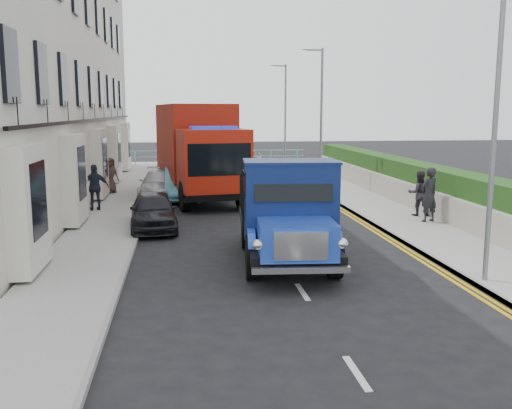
% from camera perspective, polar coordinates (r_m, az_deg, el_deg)
% --- Properties ---
extents(ground, '(120.00, 120.00, 0.00)m').
position_cam_1_polar(ground, '(14.73, 3.04, -6.34)').
color(ground, black).
rests_on(ground, ground).
extents(pavement_west, '(2.40, 38.00, 0.12)m').
position_cam_1_polar(pavement_west, '(23.42, -13.67, -0.55)').
color(pavement_west, gray).
rests_on(pavement_west, ground).
extents(pavement_east, '(2.60, 38.00, 0.12)m').
position_cam_1_polar(pavement_east, '(24.58, 11.45, -0.01)').
color(pavement_east, gray).
rests_on(pavement_east, ground).
extents(promenade, '(30.00, 2.50, 0.12)m').
position_cam_1_polar(promenade, '(43.20, -3.92, 4.13)').
color(promenade, gray).
rests_on(promenade, ground).
extents(sea_plane, '(120.00, 120.00, 0.00)m').
position_cam_1_polar(sea_plane, '(74.10, -5.40, 6.24)').
color(sea_plane, slate).
rests_on(sea_plane, ground).
extents(terrace_west, '(6.31, 30.20, 14.25)m').
position_cam_1_polar(terrace_west, '(27.99, -22.38, 15.21)').
color(terrace_west, silver).
rests_on(terrace_west, ground).
extents(garden_east, '(1.45, 28.00, 1.75)m').
position_cam_1_polar(garden_east, '(25.14, 15.64, 1.97)').
color(garden_east, '#B2AD9E').
rests_on(garden_east, ground).
extents(seafront_railing, '(13.00, 0.08, 1.11)m').
position_cam_1_polar(seafront_railing, '(42.36, -3.86, 4.73)').
color(seafront_railing, '#59B2A5').
rests_on(seafront_railing, ground).
extents(lamp_near, '(1.23, 0.18, 7.00)m').
position_cam_1_polar(lamp_near, '(13.73, 22.43, 8.72)').
color(lamp_near, slate).
rests_on(lamp_near, ground).
extents(lamp_mid, '(1.23, 0.18, 7.00)m').
position_cam_1_polar(lamp_mid, '(28.75, 6.32, 9.33)').
color(lamp_mid, slate).
rests_on(lamp_mid, ground).
extents(lamp_far, '(1.23, 0.18, 7.00)m').
position_cam_1_polar(lamp_far, '(38.54, 2.77, 9.37)').
color(lamp_far, slate).
rests_on(lamp_far, ground).
extents(bedford_lorry, '(2.68, 5.92, 2.73)m').
position_cam_1_polar(bedford_lorry, '(14.47, 3.33, -1.52)').
color(bedford_lorry, black).
rests_on(bedford_lorry, ground).
extents(red_lorry, '(4.04, 8.49, 4.27)m').
position_cam_1_polar(red_lorry, '(26.08, -5.81, 5.56)').
color(red_lorry, black).
rests_on(red_lorry, ground).
extents(parked_car_front, '(1.77, 3.87, 1.29)m').
position_cam_1_polar(parked_car_front, '(19.54, -10.24, -0.63)').
color(parked_car_front, black).
rests_on(parked_car_front, ground).
extents(parked_car_mid, '(1.65, 4.52, 1.48)m').
position_cam_1_polar(parked_car_mid, '(26.15, -7.35, 2.16)').
color(parked_car_mid, '#5FB6CB').
rests_on(parked_car_mid, ground).
extents(parked_car_rear, '(1.97, 4.57, 1.31)m').
position_cam_1_polar(parked_car_rear, '(26.52, -9.51, 2.02)').
color(parked_car_rear, '#BABABF').
rests_on(parked_car_rear, ground).
extents(seafront_car_left, '(3.55, 5.16, 1.31)m').
position_cam_1_polar(seafront_car_left, '(37.36, -4.25, 4.22)').
color(seafront_car_left, black).
rests_on(seafront_car_left, ground).
extents(seafront_car_right, '(3.06, 4.75, 1.51)m').
position_cam_1_polar(seafront_car_right, '(38.38, -1.09, 4.53)').
color(seafront_car_right, '#ADADB2').
rests_on(seafront_car_right, ground).
extents(pedestrian_east_near, '(0.82, 0.68, 1.92)m').
position_cam_1_polar(pedestrian_east_near, '(20.84, 16.91, 0.95)').
color(pedestrian_east_near, black).
rests_on(pedestrian_east_near, pavement_east).
extents(pedestrian_east_far, '(0.90, 0.75, 1.68)m').
position_cam_1_polar(pedestrian_east_far, '(22.00, 15.97, 1.10)').
color(pedestrian_east_far, '#2D2730').
rests_on(pedestrian_east_far, pavement_east).
extents(pedestrian_west_near, '(1.13, 0.71, 1.80)m').
position_cam_1_polar(pedestrian_west_near, '(23.18, -15.78, 1.66)').
color(pedestrian_west_near, '#1A212F').
rests_on(pedestrian_west_near, pavement_west).
extents(pedestrian_west_far, '(0.97, 0.93, 1.68)m').
position_cam_1_polar(pedestrian_west_far, '(27.94, -14.36, 2.85)').
color(pedestrian_west_far, '#3F322D').
rests_on(pedestrian_west_far, pavement_west).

